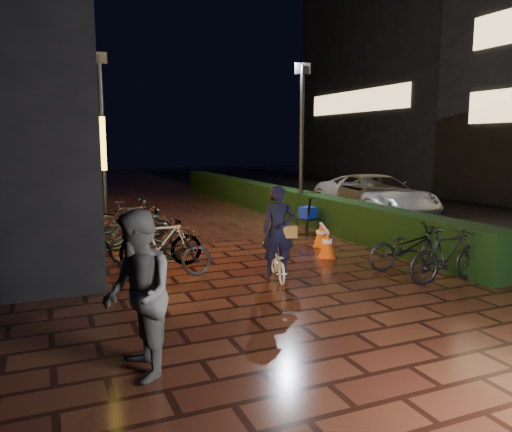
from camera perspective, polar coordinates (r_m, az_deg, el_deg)
name	(u,v)px	position (r m, az deg, el deg)	size (l,w,h in m)	color
ground	(297,279)	(9.78, 4.70, -7.13)	(80.00, 80.00, 0.00)	#381911
asphalt_road	(456,216)	(19.09, 21.85, 0.04)	(11.00, 60.00, 0.01)	black
hedge	(275,200)	(18.18, 2.16, 1.84)	(0.70, 20.00, 1.00)	black
bystander_person	(138,295)	(5.75, -13.35, -8.79)	(0.93, 0.72, 1.91)	#4F4F51
van	(375,196)	(17.84, 13.41, 2.25)	(2.43, 5.27, 1.46)	#BABABF
lamp_post_hedge	(302,138)	(15.67, 5.24, 8.91)	(0.47, 0.23, 4.97)	black
lamp_post_sf	(102,129)	(17.62, -17.15, 9.48)	(0.52, 0.22, 5.50)	black
cyclist	(278,245)	(9.49, 2.52, -3.37)	(0.76, 1.35, 1.83)	white
traffic_barrier	(324,239)	(12.06, 7.75, -2.66)	(0.90, 1.49, 0.62)	#DE450B
cart_assembly	(308,214)	(14.33, 5.93, 0.22)	(0.71, 0.76, 1.10)	black
parked_bikes_storefront	(142,231)	(12.30, -12.86, -1.72)	(1.94, 5.96, 1.04)	black
parked_bikes_hedge	(425,251)	(10.42, 18.78, -3.80)	(1.85, 1.79, 1.04)	black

